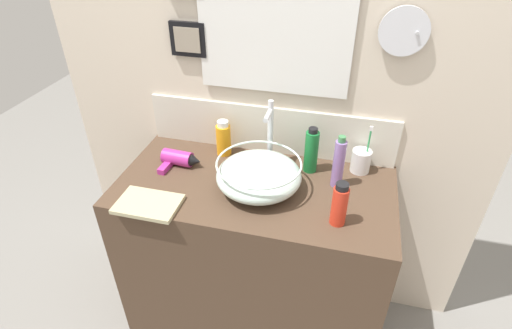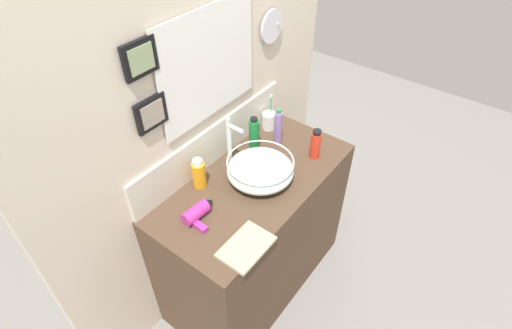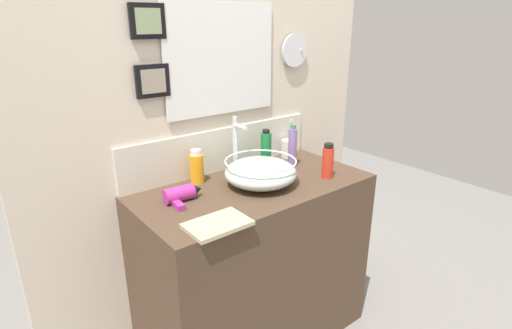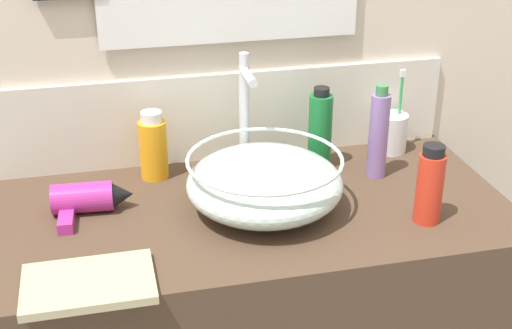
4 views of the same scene
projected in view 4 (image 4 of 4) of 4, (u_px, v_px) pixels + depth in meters
The scene contains 9 objects.
glass_bowl_sink at pixel (265, 182), 1.48m from camera, with size 0.33×0.33×0.12m.
faucet at pixel (245, 108), 1.60m from camera, with size 0.02×0.10×0.29m.
hair_drier at pixel (89, 199), 1.49m from camera, with size 0.17×0.13×0.06m.
toothbrush_cup at pixel (391, 132), 1.76m from camera, with size 0.08×0.08×0.21m.
soap_dispenser at pixel (378, 134), 1.61m from camera, with size 0.04×0.04×0.22m.
spray_bottle at pixel (320, 130), 1.66m from camera, with size 0.06×0.06×0.20m.
shampoo_bottle at pixel (153, 147), 1.62m from camera, with size 0.06×0.06×0.16m.
lotion_bottle at pixel (430, 185), 1.43m from camera, with size 0.05×0.05×0.17m.
hand_towel at pixel (89, 284), 1.25m from camera, with size 0.23×0.16×0.02m, color tan.
Camera 4 is at (-0.30, -1.30, 1.60)m, focal length 50.00 mm.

